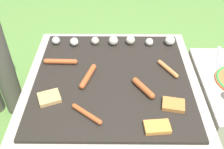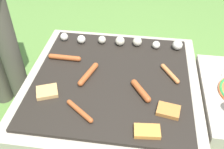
{
  "view_description": "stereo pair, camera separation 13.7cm",
  "coord_description": "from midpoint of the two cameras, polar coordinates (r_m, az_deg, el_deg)",
  "views": [
    {
      "loc": [
        0.01,
        -1.05,
        1.34
      ],
      "look_at": [
        0.0,
        0.0,
        0.44
      ],
      "focal_mm": 42.0,
      "sensor_mm": 36.0,
      "label": 1
    },
    {
      "loc": [
        0.15,
        -1.04,
        1.34
      ],
      "look_at": [
        0.0,
        0.0,
        0.44
      ],
      "focal_mm": 42.0,
      "sensor_mm": 36.0,
      "label": 2
    }
  ],
  "objects": [
    {
      "name": "mushroom_row",
      "position": [
        1.62,
        -1.16,
        7.26
      ],
      "size": [
        0.76,
        0.07,
        0.06
      ],
      "color": "silver",
      "rests_on": "grill"
    },
    {
      "name": "sausage_front_center",
      "position": [
        1.38,
        -8.07,
        -0.45
      ],
      "size": [
        0.08,
        0.19,
        0.03
      ],
      "color": "#A34C23",
      "rests_on": "grill"
    },
    {
      "name": "bread_slice_center",
      "position": [
        1.15,
        6.41,
        -11.45
      ],
      "size": [
        0.12,
        0.08,
        0.02
      ],
      "color": "#D18438",
      "rests_on": "grill"
    },
    {
      "name": "sausage_back_center",
      "position": [
        1.44,
        9.38,
        1.16
      ],
      "size": [
        0.1,
        0.14,
        0.02
      ],
      "color": "#C6753D",
      "rests_on": "grill"
    },
    {
      "name": "ground_plane",
      "position": [
        1.7,
        -2.37,
        -11.54
      ],
      "size": [
        14.0,
        14.0,
        0.0
      ],
      "primitive_type": "plane",
      "color": "#567F38"
    },
    {
      "name": "fork_utensil",
      "position": [
        1.63,
        19.91,
        3.86
      ],
      "size": [
        0.09,
        0.2,
        0.01
      ],
      "color": "silver",
      "rests_on": "side_ledge"
    },
    {
      "name": "sausage_mid_left",
      "position": [
        1.51,
        -13.73,
        2.67
      ],
      "size": [
        0.19,
        0.03,
        0.03
      ],
      "color": "#A34C23",
      "rests_on": "grill"
    },
    {
      "name": "bread_slice_right",
      "position": [
        1.32,
        -16.45,
        -4.99
      ],
      "size": [
        0.13,
        0.12,
        0.02
      ],
      "color": "tan",
      "rests_on": "grill"
    },
    {
      "name": "sausage_back_right",
      "position": [
        1.21,
        -8.84,
        -8.62
      ],
      "size": [
        0.15,
        0.12,
        0.02
      ],
      "color": "#A34C23",
      "rests_on": "grill"
    },
    {
      "name": "sausage_mid_right",
      "position": [
        1.31,
        3.83,
        -3.06
      ],
      "size": [
        0.11,
        0.14,
        0.03
      ],
      "color": "#A34C23",
      "rests_on": "grill"
    },
    {
      "name": "grill",
      "position": [
        1.54,
        -2.58,
        -6.73
      ],
      "size": [
        0.92,
        0.92,
        0.42
      ],
      "color": "#A89E8C",
      "rests_on": "ground_plane"
    },
    {
      "name": "bread_slice_left",
      "position": [
        1.25,
        10.18,
        -6.63
      ],
      "size": [
        0.12,
        0.1,
        0.02
      ],
      "color": "#B27033",
      "rests_on": "grill"
    }
  ]
}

